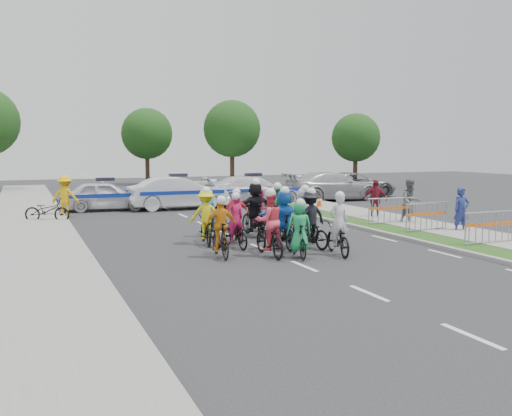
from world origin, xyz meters
name	(u,v)px	position (x,y,z in m)	size (l,w,h in m)	color
ground	(304,266)	(0.00, 0.00, 0.00)	(90.00, 90.00, 0.00)	#28282B
curb_right	(364,228)	(5.10, 5.00, 0.06)	(0.20, 60.00, 0.12)	gray
grass_strip	(379,228)	(5.80, 5.00, 0.06)	(1.20, 60.00, 0.11)	#204616
sidewalk_right	(418,225)	(7.60, 5.00, 0.07)	(2.40, 60.00, 0.13)	gray
sidewalk_left	(33,249)	(-6.50, 5.00, 0.07)	(3.00, 60.00, 0.13)	gray
rider_0	(338,234)	(1.65, 1.09, 0.61)	(0.98, 1.91, 1.86)	black
rider_1	(299,234)	(0.41, 1.14, 0.66)	(0.79, 1.66, 1.69)	black
rider_2	(269,231)	(-0.27, 1.66, 0.73)	(0.84, 1.95, 1.97)	black
rider_3	(221,233)	(-1.61, 2.02, 0.68)	(0.91, 1.71, 1.76)	black
rider_4	(310,224)	(1.47, 2.47, 0.72)	(1.12, 1.91, 1.87)	black
rider_5	(284,223)	(0.58, 2.52, 0.81)	(1.57, 1.87, 1.93)	black
rider_6	(235,229)	(-0.69, 3.33, 0.58)	(0.72, 1.74, 1.73)	black
rider_7	(304,219)	(1.84, 3.61, 0.73)	(0.84, 1.83, 1.88)	black
rider_8	(276,218)	(1.24, 4.46, 0.71)	(0.85, 1.94, 1.93)	black
rider_9	(236,221)	(-0.30, 4.31, 0.69)	(0.91, 1.71, 1.78)	black
rider_10	(206,222)	(-1.33, 4.29, 0.72)	(1.11, 1.89, 1.85)	black
rider_11	(255,212)	(0.74, 5.17, 0.85)	(1.66, 1.98, 2.04)	black
rider_12	(208,221)	(-0.80, 5.68, 0.55)	(0.65, 1.65, 1.66)	black
rider_13	(259,213)	(1.37, 6.33, 0.67)	(0.77, 1.68, 1.72)	black
police_car_0	(105,196)	(-2.94, 15.57, 0.73)	(1.72, 4.27, 1.46)	silver
police_car_1	(178,193)	(0.53, 14.77, 0.82)	(1.73, 4.95, 1.63)	silver
police_car_2	(253,190)	(4.80, 15.23, 0.78)	(2.18, 5.37, 1.56)	silver
civilian_sedan	(332,186)	(10.07, 15.91, 0.83)	(2.32, 5.72, 1.66)	#B2B2B7
civilian_suv	(352,185)	(12.20, 17.20, 0.78)	(2.58, 5.59, 1.55)	slate
spectator_0	(461,210)	(7.90, 2.98, 0.83)	(0.61, 0.40, 1.67)	navy
spectator_1	(411,202)	(7.66, 5.56, 0.92)	(0.90, 0.70, 1.85)	#595A5E
spectator_2	(375,199)	(7.31, 7.53, 0.86)	(1.01, 0.42, 1.73)	maroon
marshal_hiviz	(65,196)	(-4.96, 13.49, 0.93)	(1.20, 0.69, 1.86)	yellow
barrier_0	(489,229)	(6.70, 0.42, 0.56)	(2.00, 0.50, 1.12)	#A5A8AD
barrier_1	(426,218)	(6.70, 3.40, 0.56)	(2.00, 0.50, 1.12)	#A5A8AD
barrier_2	(390,212)	(6.70, 5.58, 0.56)	(2.00, 0.50, 1.12)	#A5A8AD
cone_0	(284,212)	(3.67, 9.00, 0.34)	(0.40, 0.40, 0.70)	#F24C0C
cone_1	(319,202)	(7.07, 12.03, 0.34)	(0.40, 0.40, 0.70)	#F24C0C
parked_bike	(47,210)	(-5.80, 11.95, 0.49)	(0.65, 1.87, 0.98)	black
tree_1	(232,129)	(9.00, 30.00, 4.54)	(4.55, 4.55, 6.82)	#382619
tree_2	(356,138)	(18.00, 26.00, 3.83)	(3.85, 3.85, 5.77)	#382619
tree_4	(147,134)	(3.00, 34.00, 4.19)	(4.20, 4.20, 6.30)	#382619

